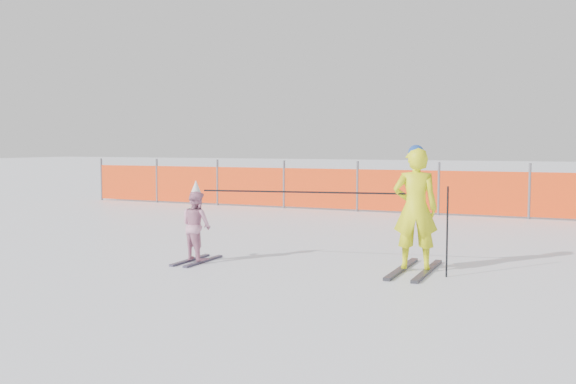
# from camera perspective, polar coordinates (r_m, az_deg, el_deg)

# --- Properties ---
(ground) EXTENTS (120.00, 120.00, 0.00)m
(ground) POSITION_cam_1_polar(r_m,az_deg,el_deg) (8.60, -1.38, -6.89)
(ground) COLOR white
(ground) RESTS_ON ground
(adult) EXTENTS (0.65, 1.52, 1.66)m
(adult) POSITION_cam_1_polar(r_m,az_deg,el_deg) (8.51, 11.25, -1.49)
(adult) COLOR black
(adult) RESTS_ON ground
(child) EXTENTS (0.58, 0.95, 1.16)m
(child) POSITION_cam_1_polar(r_m,az_deg,el_deg) (9.16, -8.15, -2.89)
(child) COLOR black
(child) RESTS_ON ground
(ski_poles) EXTENTS (3.32, 0.56, 1.14)m
(ski_poles) POSITION_cam_1_polar(r_m,az_deg,el_deg) (8.51, 4.77, -0.98)
(ski_poles) COLOR black
(ski_poles) RESTS_ON ground
(safety_fence) EXTENTS (15.67, 0.06, 1.25)m
(safety_fence) POSITION_cam_1_polar(r_m,az_deg,el_deg) (16.04, 5.34, 0.28)
(safety_fence) COLOR #595960
(safety_fence) RESTS_ON ground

